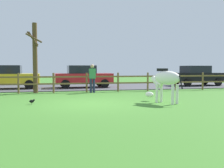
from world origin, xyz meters
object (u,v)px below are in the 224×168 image
zebra (165,80)px  visitor_left_of_tree (92,77)px  crow_on_grass (32,101)px  parked_car_red (83,76)px  parked_car_black (196,75)px  bare_tree (35,57)px  parked_car_yellow (8,77)px

zebra → visitor_left_of_tree: visitor_left_of_tree is taller
crow_on_grass → parked_car_red: parked_car_red is taller
parked_car_black → parked_car_red: bearing=-179.4°
zebra → crow_on_grass: 5.38m
zebra → parked_car_black: (6.65, 8.75, -0.08)m
visitor_left_of_tree → bare_tree: bearing=170.7°
crow_on_grass → parked_car_black: parked_car_black is taller
zebra → bare_tree: bearing=134.1°
parked_car_black → crow_on_grass: bearing=-146.3°
parked_car_black → parked_car_yellow: size_ratio=1.01×
crow_on_grass → parked_car_yellow: size_ratio=0.05×
crow_on_grass → parked_car_red: bearing=69.8°
bare_tree → parked_car_red: (3.07, 3.04, -1.23)m
zebra → parked_car_yellow: parked_car_yellow is taller
parked_car_yellow → visitor_left_of_tree: (5.16, -3.55, 0.06)m
parked_car_yellow → visitor_left_of_tree: 6.27m
parked_car_black → parked_car_yellow: (-14.05, -0.11, 0.00)m
parked_car_yellow → visitor_left_of_tree: bearing=-34.5°
bare_tree → parked_car_yellow: 3.81m
bare_tree → parked_car_yellow: size_ratio=0.98×
zebra → parked_car_black: 10.99m
bare_tree → zebra: 7.90m
parked_car_red → parked_car_black: bearing=0.6°
zebra → crow_on_grass: size_ratio=8.32×
crow_on_grass → parked_car_red: size_ratio=0.05×
bare_tree → crow_on_grass: size_ratio=18.51×
parked_car_black → parked_car_yellow: same height
zebra → parked_car_yellow: bearing=130.6°
bare_tree → zebra: size_ratio=2.22×
parked_car_black → parked_car_yellow: bearing=-179.5°
zebra → parked_car_yellow: (-7.39, 8.64, -0.08)m
parked_car_red → visitor_left_of_tree: (0.14, -3.57, 0.06)m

